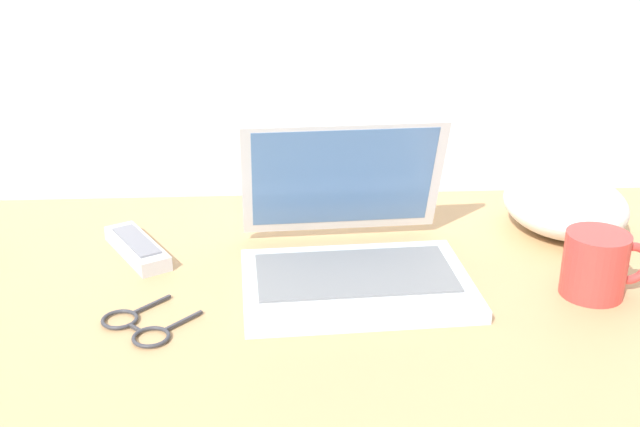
{
  "coord_description": "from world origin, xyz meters",
  "views": [
    {
      "loc": [
        -0.0,
        -0.91,
        0.53
      ],
      "look_at": [
        0.05,
        0.0,
        0.15
      ],
      "focal_mm": 42.95,
      "sensor_mm": 36.0,
      "label": 1
    }
  ],
  "objects_px": {
    "coffee_mug": "(597,264)",
    "eyeglasses": "(138,327)",
    "laptop": "(351,245)",
    "remote_control_near": "(137,248)",
    "cushion": "(565,204)"
  },
  "relations": [
    {
      "from": "coffee_mug",
      "to": "eyeglasses",
      "type": "xyz_separation_m",
      "value": [
        -0.6,
        -0.06,
        -0.04
      ]
    },
    {
      "from": "laptop",
      "to": "remote_control_near",
      "type": "distance_m",
      "value": 0.33
    },
    {
      "from": "laptop",
      "to": "coffee_mug",
      "type": "height_order",
      "value": "laptop"
    },
    {
      "from": "remote_control_near",
      "to": "eyeglasses",
      "type": "bearing_deg",
      "value": -80.67
    },
    {
      "from": "laptop",
      "to": "coffee_mug",
      "type": "distance_m",
      "value": 0.33
    },
    {
      "from": "eyeglasses",
      "to": "laptop",
      "type": "bearing_deg",
      "value": 26.15
    },
    {
      "from": "eyeglasses",
      "to": "cushion",
      "type": "bearing_deg",
      "value": 23.01
    },
    {
      "from": "remote_control_near",
      "to": "eyeglasses",
      "type": "distance_m",
      "value": 0.22
    },
    {
      "from": "laptop",
      "to": "remote_control_near",
      "type": "height_order",
      "value": "laptop"
    },
    {
      "from": "eyeglasses",
      "to": "cushion",
      "type": "relative_size",
      "value": 0.64
    },
    {
      "from": "laptop",
      "to": "cushion",
      "type": "xyz_separation_m",
      "value": [
        0.35,
        0.13,
        0.0
      ]
    },
    {
      "from": "coffee_mug",
      "to": "eyeglasses",
      "type": "height_order",
      "value": "coffee_mug"
    },
    {
      "from": "coffee_mug",
      "to": "remote_control_near",
      "type": "xyz_separation_m",
      "value": [
        -0.64,
        0.16,
        -0.03
      ]
    },
    {
      "from": "cushion",
      "to": "laptop",
      "type": "bearing_deg",
      "value": -159.59
    },
    {
      "from": "coffee_mug",
      "to": "cushion",
      "type": "xyz_separation_m",
      "value": [
        0.03,
        0.21,
        0.0
      ]
    }
  ]
}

